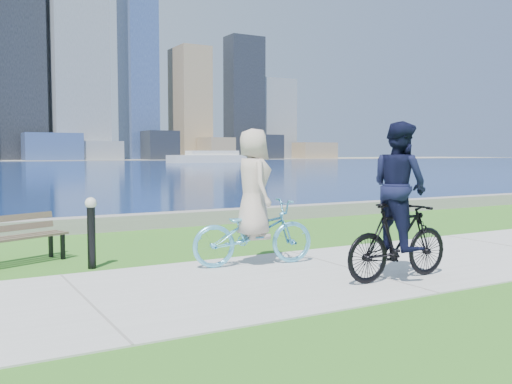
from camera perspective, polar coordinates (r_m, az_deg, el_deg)
ground at (r=9.00m, az=9.53°, el=-7.68°), size 320.00×320.00×0.00m
concrete_path at (r=8.99m, az=9.54°, el=-7.62°), size 80.00×3.50×0.02m
seawall at (r=14.27m, az=-6.30°, el=-2.62°), size 90.00×0.50×0.35m
ferry_far at (r=99.06m, az=-4.39°, el=3.44°), size 15.35×4.39×2.08m
park_bench at (r=10.04m, az=-22.77°, el=-3.93°), size 1.61×1.10×0.79m
bollard_lamp at (r=9.23m, az=-16.15°, el=-3.47°), size 0.18×0.18×1.12m
cyclist_woman at (r=9.03m, az=-0.27°, el=-2.29°), size 1.02×2.08×2.16m
cyclist_man at (r=8.23m, az=14.10°, el=-2.12°), size 0.67×1.82×2.22m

